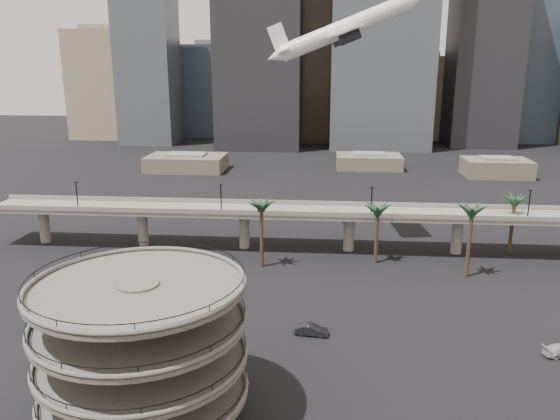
# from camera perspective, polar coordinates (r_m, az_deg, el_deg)

# --- Properties ---
(ground) EXTENTS (700.00, 700.00, 0.00)m
(ground) POSITION_cam_1_polar(r_m,az_deg,el_deg) (66.21, -1.09, -19.73)
(ground) COLOR black
(ground) RESTS_ON ground
(parking_ramp) EXTENTS (22.20, 22.20, 17.35)m
(parking_ramp) POSITION_cam_1_polar(r_m,az_deg,el_deg) (60.33, -14.26, -13.03)
(parking_ramp) COLOR #504D4B
(parking_ramp) RESTS_ON ground
(overpass) EXTENTS (130.00, 9.30, 14.70)m
(overpass) POSITION_cam_1_polar(r_m,az_deg,el_deg) (113.42, 1.72, -0.56)
(overpass) COLOR #69645D
(overpass) RESTS_ON ground
(palm_trees) EXTENTS (54.40, 18.40, 14.00)m
(palm_trees) POSITION_cam_1_polar(r_m,az_deg,el_deg) (106.15, 13.17, 0.17)
(palm_trees) COLOR #4D3221
(palm_trees) RESTS_ON ground
(low_buildings) EXTENTS (135.00, 27.50, 6.80)m
(low_buildings) POSITION_cam_1_polar(r_m,az_deg,el_deg) (199.49, 5.07, 4.86)
(low_buildings) COLOR brown
(low_buildings) RESTS_ON ground
(skyline) EXTENTS (269.00, 86.00, 121.59)m
(skyline) POSITION_cam_1_polar(r_m,az_deg,el_deg) (271.46, 7.06, 16.29)
(skyline) COLOR gray
(skyline) RESTS_ON ground
(airborne_jet) EXTENTS (34.67, 31.54, 16.35)m
(airborne_jet) POSITION_cam_1_polar(r_m,az_deg,el_deg) (123.62, 6.75, 18.26)
(airborne_jet) COLOR white
(airborne_jet) RESTS_ON ground
(car_a) EXTENTS (4.91, 3.35, 1.55)m
(car_a) POSITION_cam_1_polar(r_m,az_deg,el_deg) (76.29, -7.78, -14.12)
(car_a) COLOR #AA3318
(car_a) RESTS_ON ground
(car_b) EXTENTS (4.99, 2.18, 1.59)m
(car_b) POSITION_cam_1_polar(r_m,az_deg,el_deg) (80.34, 3.31, -12.39)
(car_b) COLOR black
(car_b) RESTS_ON ground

